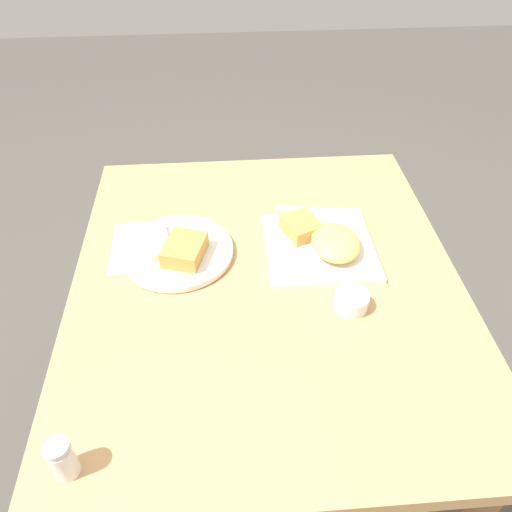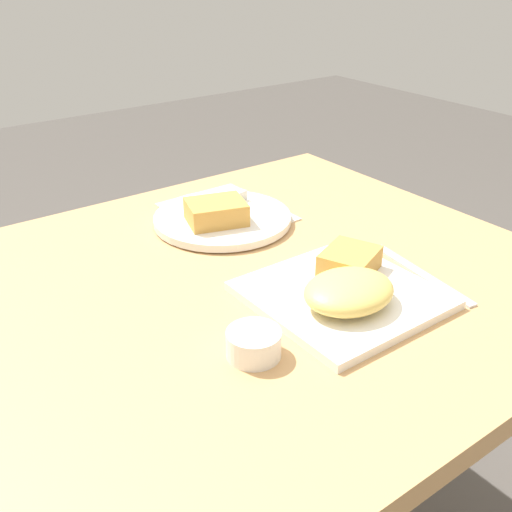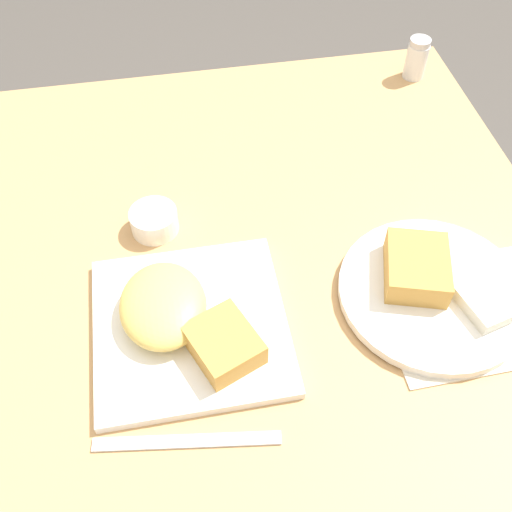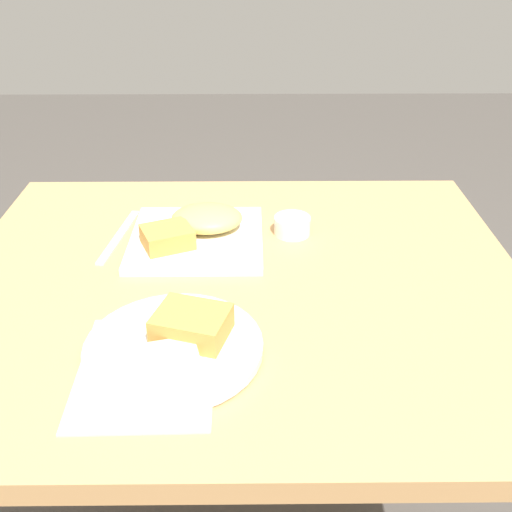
% 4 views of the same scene
% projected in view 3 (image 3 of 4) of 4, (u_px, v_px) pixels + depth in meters
% --- Properties ---
extents(ground_plane, '(8.00, 8.00, 0.00)m').
position_uv_depth(ground_plane, '(268.00, 457.00, 1.45)').
color(ground_plane, '#4C4742').
extents(dining_table, '(1.00, 0.86, 0.75)m').
position_uv_depth(dining_table, '(275.00, 300.00, 0.93)').
color(dining_table, tan).
rests_on(dining_table, ground_plane).
extents(menu_card, '(0.19, 0.24, 0.00)m').
position_uv_depth(menu_card, '(468.00, 312.00, 0.81)').
color(menu_card, beige).
rests_on(menu_card, dining_table).
extents(plate_square_near, '(0.25, 0.25, 0.06)m').
position_uv_depth(plate_square_near, '(184.00, 320.00, 0.78)').
color(plate_square_near, white).
rests_on(plate_square_near, dining_table).
extents(plate_oval_far, '(0.26, 0.26, 0.05)m').
position_uv_depth(plate_oval_far, '(432.00, 286.00, 0.82)').
color(plate_oval_far, white).
rests_on(plate_oval_far, menu_card).
extents(sauce_ramekin, '(0.07, 0.07, 0.04)m').
position_uv_depth(sauce_ramekin, '(154.00, 220.00, 0.89)').
color(sauce_ramekin, white).
rests_on(sauce_ramekin, dining_table).
extents(salt_shaker, '(0.04, 0.04, 0.08)m').
position_uv_depth(salt_shaker, '(416.00, 61.00, 1.13)').
color(salt_shaker, white).
rests_on(salt_shaker, dining_table).
extents(butter_knife, '(0.05, 0.22, 0.00)m').
position_uv_depth(butter_knife, '(187.00, 441.00, 0.70)').
color(butter_knife, silver).
rests_on(butter_knife, dining_table).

